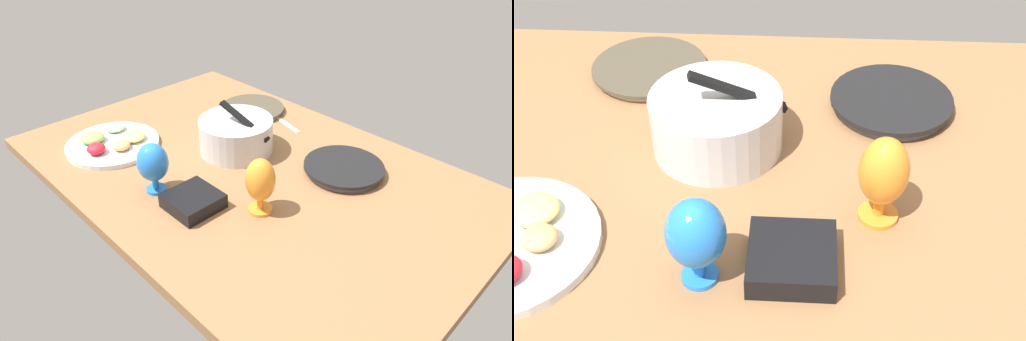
% 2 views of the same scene
% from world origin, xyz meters
% --- Properties ---
extents(ground_plane, '(1.60, 1.04, 0.04)m').
position_xyz_m(ground_plane, '(0.00, 0.00, -0.02)').
color(ground_plane, '#8C603D').
extents(dinner_plate_left, '(0.27, 0.27, 0.02)m').
position_xyz_m(dinner_plate_left, '(-0.31, 0.33, 0.01)').
color(dinner_plate_left, beige).
rests_on(dinner_plate_left, ground_plane).
extents(dinner_plate_right, '(0.27, 0.27, 0.03)m').
position_xyz_m(dinner_plate_right, '(0.25, 0.21, 0.02)').
color(dinner_plate_right, '#4C4C51').
rests_on(dinner_plate_right, ground_plane).
extents(mixing_bowl, '(0.28, 0.27, 0.19)m').
position_xyz_m(mixing_bowl, '(-0.12, 0.06, 0.07)').
color(mixing_bowl, silver).
rests_on(mixing_bowl, ground_plane).
extents(fruit_platter, '(0.34, 0.34, 0.06)m').
position_xyz_m(fruit_platter, '(-0.46, -0.25, 0.02)').
color(fruit_platter, silver).
rests_on(fruit_platter, ground_plane).
extents(hurricane_glass_blue, '(0.10, 0.10, 0.17)m').
position_xyz_m(hurricane_glass_blue, '(-0.11, -0.30, 0.10)').
color(hurricane_glass_blue, blue).
rests_on(hurricane_glass_blue, ground_plane).
extents(hurricane_glass_orange, '(0.09, 0.09, 0.18)m').
position_xyz_m(hurricane_glass_orange, '(0.20, -0.13, 0.10)').
color(hurricane_glass_orange, orange).
rests_on(hurricane_glass_orange, ground_plane).
extents(square_bowl_black, '(0.15, 0.15, 0.05)m').
position_xyz_m(square_bowl_black, '(0.05, -0.27, 0.03)').
color(square_bowl_black, black).
rests_on(square_bowl_black, ground_plane).
extents(fork_by_left_plate, '(0.18, 0.06, 0.01)m').
position_xyz_m(fork_by_left_plate, '(-0.13, 0.35, 0.00)').
color(fork_by_left_plate, silver).
rests_on(fork_by_left_plate, ground_plane).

